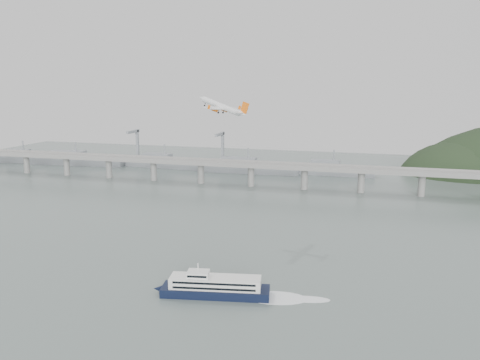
% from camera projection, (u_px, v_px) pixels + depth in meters
% --- Properties ---
extents(ground, '(900.00, 900.00, 0.00)m').
position_uv_depth(ground, '(211.00, 268.00, 242.77)').
color(ground, slate).
rests_on(ground, ground).
extents(bridge, '(800.00, 22.00, 23.90)m').
position_uv_depth(bridge, '(282.00, 169.00, 428.16)').
color(bridge, gray).
rests_on(bridge, ground).
extents(distant_fleet, '(453.00, 60.90, 40.00)m').
position_uv_depth(distant_fleet, '(159.00, 163.00, 532.73)').
color(distant_fleet, gray).
rests_on(distant_fleet, ground).
extents(ferry, '(80.02, 24.06, 15.17)m').
position_uv_depth(ferry, '(215.00, 287.00, 210.80)').
color(ferry, black).
rests_on(ferry, ground).
extents(airliner, '(37.77, 34.99, 14.15)m').
position_uv_depth(airliner, '(222.00, 107.00, 294.15)').
color(airliner, white).
rests_on(airliner, ground).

